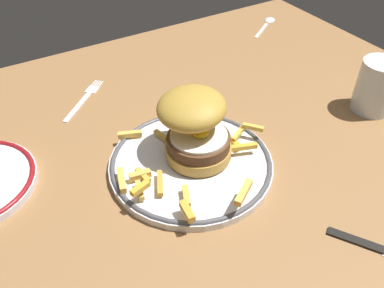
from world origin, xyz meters
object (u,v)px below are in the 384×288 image
burger (195,125)px  spoon (268,21)px  water_glass (376,90)px  fork (84,98)px  dinner_plate (192,162)px

burger → spoon: size_ratio=1.08×
water_glass → fork: bearing=145.7°
water_glass → burger: bearing=171.7°
burger → fork: burger is taller
dinner_plate → spoon: size_ratio=2.12×
burger → spoon: (43.28, 34.60, -6.35)cm
dinner_plate → spoon: bearing=38.9°
dinner_plate → spoon: 57.36cm
fork → burger: bearing=-69.4°
dinner_plate → burger: burger is taller
burger → fork: 27.67cm
spoon → dinner_plate: bearing=-141.1°
fork → dinner_plate: bearing=-73.0°
water_glass → spoon: water_glass is taller
water_glass → spoon: bearing=78.2°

